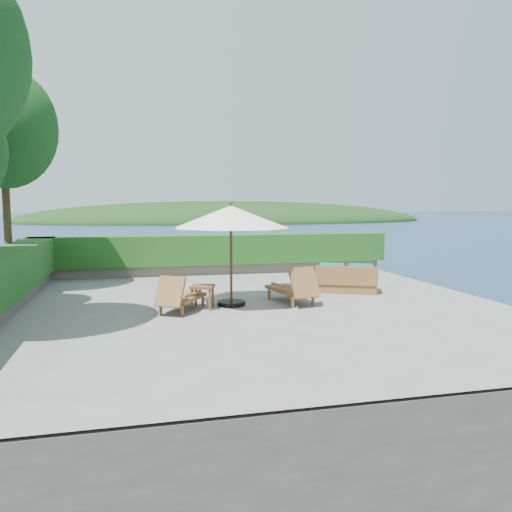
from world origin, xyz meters
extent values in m
plane|color=gray|center=(0.00, 0.00, 0.00)|extent=(12.00, 12.00, 0.00)
cube|color=#5F574B|center=(0.00, 0.00, -1.55)|extent=(12.00, 12.00, 3.00)
plane|color=#19324E|center=(0.00, 0.00, -3.00)|extent=(600.00, 600.00, 0.00)
ellipsoid|color=#143213|center=(25.00, 140.00, -3.00)|extent=(126.00, 57.60, 12.60)
cube|color=#6C6456|center=(0.00, 5.60, 0.18)|extent=(12.00, 0.60, 0.36)
cube|color=#224814|center=(0.00, 5.60, 0.85)|extent=(12.40, 0.90, 1.00)
cylinder|color=#48361C|center=(-6.00, 3.20, 2.34)|extent=(0.20, 0.20, 4.68)
ellipsoid|color=#103411|center=(-6.00, 3.20, 4.42)|extent=(2.80, 2.80, 3.22)
cylinder|color=black|center=(-0.47, 0.12, 0.05)|extent=(0.88, 0.88, 0.10)
cylinder|color=#382314|center=(-0.47, 0.12, 1.19)|extent=(0.08, 0.08, 2.38)
cone|color=silver|center=(-0.47, 0.12, 2.12)|extent=(3.65, 3.65, 0.52)
sphere|color=#382314|center=(-0.47, 0.12, 2.43)|extent=(0.11, 0.11, 0.09)
cube|color=brown|center=(-2.16, -0.52, 0.12)|extent=(0.08, 0.08, 0.24)
cube|color=brown|center=(-1.72, -0.78, 0.12)|extent=(0.08, 0.08, 0.24)
cube|color=brown|center=(-1.59, 0.43, 0.12)|extent=(0.08, 0.08, 0.24)
cube|color=brown|center=(-1.15, 0.17, 0.12)|extent=(0.08, 0.08, 0.24)
cube|color=brown|center=(-1.61, -0.10, 0.28)|extent=(1.14, 1.35, 0.08)
cube|color=brown|center=(-1.97, -0.69, 0.54)|extent=(0.72, 0.65, 0.65)
cube|color=brown|center=(-1.97, -0.09, 0.42)|extent=(0.45, 0.70, 0.05)
cube|color=brown|center=(-1.43, -0.42, 0.42)|extent=(0.45, 0.70, 0.05)
cube|color=brown|center=(0.86, -0.48, 0.13)|extent=(0.07, 0.07, 0.26)
cube|color=brown|center=(1.41, -0.37, 0.13)|extent=(0.07, 0.07, 0.26)
cube|color=brown|center=(0.62, 0.70, 0.13)|extent=(0.07, 0.07, 0.26)
cube|color=brown|center=(1.17, 0.81, 0.13)|extent=(0.07, 0.07, 0.26)
cube|color=brown|center=(1.00, 0.26, 0.30)|extent=(0.91, 1.41, 0.09)
cube|color=brown|center=(1.15, -0.47, 0.58)|extent=(0.74, 0.55, 0.70)
cube|color=brown|center=(0.70, 0.00, 0.45)|extent=(0.23, 0.85, 0.05)
cube|color=brown|center=(1.37, 0.14, 0.45)|extent=(0.23, 0.85, 0.05)
cube|color=brown|center=(-1.44, -0.23, 0.25)|extent=(0.06, 0.06, 0.49)
cube|color=brown|center=(-1.06, -0.36, 0.25)|extent=(0.06, 0.06, 0.49)
cube|color=brown|center=(-1.32, 0.15, 0.25)|extent=(0.06, 0.06, 0.49)
cube|color=brown|center=(-0.93, 0.03, 0.25)|extent=(0.06, 0.06, 0.49)
cube|color=brown|center=(-1.19, -0.10, 0.52)|extent=(0.65, 0.65, 0.06)
cube|color=brown|center=(2.96, 1.22, 0.18)|extent=(1.83, 1.42, 0.36)
cube|color=brown|center=(2.80, 0.87, 0.50)|extent=(1.54, 0.79, 0.50)
cube|color=brown|center=(2.25, 1.54, 0.45)|extent=(0.44, 0.79, 0.41)
cube|color=brown|center=(3.67, 0.89, 0.45)|extent=(0.44, 0.79, 0.41)
cube|color=teal|center=(2.63, 1.42, 0.44)|extent=(0.92, 0.89, 0.16)
cube|color=teal|center=(3.32, 1.10, 0.44)|extent=(0.92, 0.89, 0.16)
cube|color=teal|center=(2.49, 1.11, 0.65)|extent=(0.63, 0.38, 0.33)
cube|color=teal|center=(3.18, 0.79, 0.65)|extent=(0.63, 0.38, 0.33)
camera|label=1|loc=(-2.66, -11.41, 2.42)|focal=35.00mm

